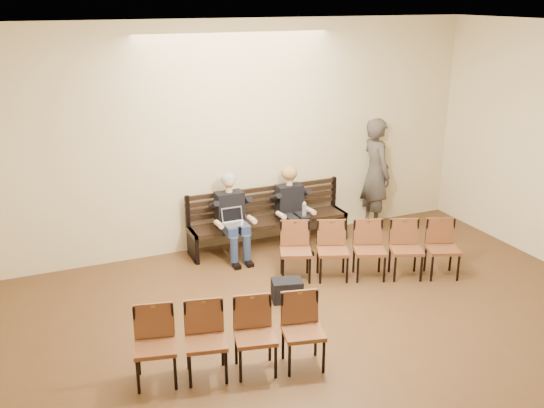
{
  "coord_description": "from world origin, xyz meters",
  "views": [
    {
      "loc": [
        -3.07,
        -3.61,
        3.82
      ],
      "look_at": [
        0.2,
        4.05,
        0.93
      ],
      "focal_mm": 40.0,
      "sensor_mm": 36.0,
      "label": 1
    }
  ],
  "objects_px": {
    "water_bottle": "(304,217)",
    "chair_row_front": "(370,251)",
    "bag": "(287,290)",
    "chair_row_back": "(231,340)",
    "laptop": "(235,226)",
    "passerby": "(376,166)",
    "seated_woman": "(292,211)",
    "seated_man": "(232,217)",
    "bench": "(269,233)"
  },
  "relations": [
    {
      "from": "laptop",
      "to": "chair_row_front",
      "type": "relative_size",
      "value": 0.13
    },
    {
      "from": "seated_woman",
      "to": "chair_row_back",
      "type": "relative_size",
      "value": 0.6
    },
    {
      "from": "bench",
      "to": "water_bottle",
      "type": "xyz_separation_m",
      "value": [
        0.43,
        -0.37,
        0.34
      ]
    },
    {
      "from": "seated_woman",
      "to": "water_bottle",
      "type": "distance_m",
      "value": 0.27
    },
    {
      "from": "seated_woman",
      "to": "bag",
      "type": "xyz_separation_m",
      "value": [
        -0.83,
        -1.65,
        -0.45
      ]
    },
    {
      "from": "bench",
      "to": "water_bottle",
      "type": "relative_size",
      "value": 11.38
    },
    {
      "from": "bag",
      "to": "chair_row_back",
      "type": "relative_size",
      "value": 0.2
    },
    {
      "from": "bench",
      "to": "laptop",
      "type": "relative_size",
      "value": 8.03
    },
    {
      "from": "laptop",
      "to": "bag",
      "type": "relative_size",
      "value": 0.82
    },
    {
      "from": "seated_woman",
      "to": "laptop",
      "type": "distance_m",
      "value": 1.04
    },
    {
      "from": "seated_man",
      "to": "bag",
      "type": "bearing_deg",
      "value": -84.12
    },
    {
      "from": "seated_man",
      "to": "passerby",
      "type": "relative_size",
      "value": 0.57
    },
    {
      "from": "chair_row_front",
      "to": "seated_man",
      "type": "bearing_deg",
      "value": 156.6
    },
    {
      "from": "chair_row_front",
      "to": "chair_row_back",
      "type": "relative_size",
      "value": 1.27
    },
    {
      "from": "bench",
      "to": "passerby",
      "type": "height_order",
      "value": "passerby"
    },
    {
      "from": "seated_man",
      "to": "chair_row_back",
      "type": "distance_m",
      "value": 3.1
    },
    {
      "from": "bench",
      "to": "chair_row_front",
      "type": "relative_size",
      "value": 1.03
    },
    {
      "from": "seated_man",
      "to": "chair_row_back",
      "type": "bearing_deg",
      "value": -109.84
    },
    {
      "from": "bag",
      "to": "passerby",
      "type": "relative_size",
      "value": 0.18
    },
    {
      "from": "chair_row_front",
      "to": "chair_row_back",
      "type": "distance_m",
      "value": 2.94
    },
    {
      "from": "seated_woman",
      "to": "chair_row_back",
      "type": "height_order",
      "value": "seated_woman"
    },
    {
      "from": "seated_woman",
      "to": "passerby",
      "type": "relative_size",
      "value": 0.54
    },
    {
      "from": "bag",
      "to": "laptop",
      "type": "bearing_deg",
      "value": 97.36
    },
    {
      "from": "passerby",
      "to": "chair_row_front",
      "type": "distance_m",
      "value": 2.16
    },
    {
      "from": "seated_woman",
      "to": "water_bottle",
      "type": "bearing_deg",
      "value": -68.87
    },
    {
      "from": "seated_woman",
      "to": "passerby",
      "type": "xyz_separation_m",
      "value": [
        1.66,
        0.22,
        0.5
      ]
    },
    {
      "from": "seated_man",
      "to": "bag",
      "type": "distance_m",
      "value": 1.73
    },
    {
      "from": "bench",
      "to": "seated_man",
      "type": "distance_m",
      "value": 0.79
    },
    {
      "from": "chair_row_front",
      "to": "chair_row_back",
      "type": "height_order",
      "value": "chair_row_front"
    },
    {
      "from": "seated_man",
      "to": "chair_row_back",
      "type": "xyz_separation_m",
      "value": [
        -1.05,
        -2.91,
        -0.22
      ]
    },
    {
      "from": "laptop",
      "to": "water_bottle",
      "type": "xyz_separation_m",
      "value": [
        1.11,
        -0.05,
        -0.0
      ]
    },
    {
      "from": "seated_man",
      "to": "seated_woman",
      "type": "bearing_deg",
      "value": 0.0
    },
    {
      "from": "laptop",
      "to": "passerby",
      "type": "relative_size",
      "value": 0.15
    },
    {
      "from": "laptop",
      "to": "chair_row_front",
      "type": "xyz_separation_m",
      "value": [
        1.54,
        -1.28,
        -0.16
      ]
    },
    {
      "from": "passerby",
      "to": "chair_row_back",
      "type": "bearing_deg",
      "value": 131.85
    },
    {
      "from": "bag",
      "to": "chair_row_back",
      "type": "distance_m",
      "value": 1.77
    },
    {
      "from": "water_bottle",
      "to": "chair_row_back",
      "type": "distance_m",
      "value": 3.42
    },
    {
      "from": "seated_woman",
      "to": "passerby",
      "type": "bearing_deg",
      "value": 7.53
    },
    {
      "from": "seated_man",
      "to": "seated_woman",
      "type": "height_order",
      "value": "seated_man"
    },
    {
      "from": "passerby",
      "to": "bag",
      "type": "bearing_deg",
      "value": 128.62
    },
    {
      "from": "bag",
      "to": "passerby",
      "type": "bearing_deg",
      "value": 36.87
    },
    {
      "from": "bag",
      "to": "chair_row_front",
      "type": "relative_size",
      "value": 0.16
    },
    {
      "from": "laptop",
      "to": "bag",
      "type": "bearing_deg",
      "value": -86.24
    },
    {
      "from": "water_bottle",
      "to": "passerby",
      "type": "relative_size",
      "value": 0.1
    },
    {
      "from": "water_bottle",
      "to": "chair_row_front",
      "type": "height_order",
      "value": "chair_row_front"
    },
    {
      "from": "bench",
      "to": "water_bottle",
      "type": "height_order",
      "value": "water_bottle"
    },
    {
      "from": "laptop",
      "to": "chair_row_back",
      "type": "bearing_deg",
      "value": -114.44
    },
    {
      "from": "passerby",
      "to": "chair_row_front",
      "type": "bearing_deg",
      "value": 147.87
    },
    {
      "from": "passerby",
      "to": "chair_row_back",
      "type": "height_order",
      "value": "passerby"
    },
    {
      "from": "bench",
      "to": "seated_man",
      "type": "height_order",
      "value": "seated_man"
    }
  ]
}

